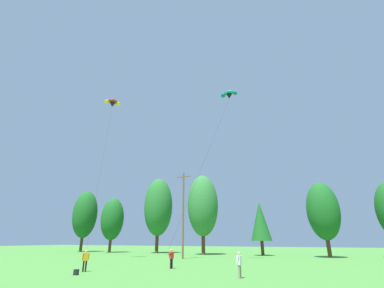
% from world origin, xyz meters
% --- Properties ---
extents(treeline_tree_a, '(5.41, 5.41, 13.37)m').
position_xyz_m(treeline_tree_a, '(-37.75, 52.79, 8.10)').
color(treeline_tree_a, '#472D19').
rests_on(treeline_tree_a, ground_plane).
extents(treeline_tree_b, '(4.84, 4.84, 11.26)m').
position_xyz_m(treeline_tree_b, '(-29.61, 52.74, 6.81)').
color(treeline_tree_b, '#472D19').
rests_on(treeline_tree_b, ground_plane).
extents(treeline_tree_c, '(5.86, 5.86, 15.05)m').
position_xyz_m(treeline_tree_c, '(-19.11, 54.38, 9.11)').
color(treeline_tree_c, '#472D19').
rests_on(treeline_tree_c, ground_plane).
extents(treeline_tree_d, '(5.66, 5.66, 14.29)m').
position_xyz_m(treeline_tree_d, '(-8.14, 52.30, 8.65)').
color(treeline_tree_d, '#472D19').
rests_on(treeline_tree_d, ground_plane).
extents(treeline_tree_e, '(3.57, 3.57, 8.96)m').
position_xyz_m(treeline_tree_e, '(1.96, 54.14, 5.61)').
color(treeline_tree_e, '#472D19').
rests_on(treeline_tree_e, ground_plane).
extents(treeline_tree_f, '(4.80, 4.80, 11.13)m').
position_xyz_m(treeline_tree_f, '(12.16, 51.88, 6.74)').
color(treeline_tree_f, '#472D19').
rests_on(treeline_tree_f, ground_plane).
extents(utility_pole, '(2.20, 0.26, 12.09)m').
position_xyz_m(utility_pole, '(-6.38, 40.40, 6.32)').
color(utility_pole, brown).
rests_on(utility_pole, ground_plane).
extents(kite_flyer_near, '(0.47, 0.58, 1.69)m').
position_xyz_m(kite_flyer_near, '(-6.66, 22.70, 0.99)').
color(kite_flyer_near, black).
rests_on(kite_flyer_near, ground_plane).
extents(kite_flyer_mid, '(0.63, 0.65, 1.69)m').
position_xyz_m(kite_flyer_mid, '(-1.42, 27.96, 1.00)').
color(kite_flyer_mid, black).
rests_on(kite_flyer_mid, ground_plane).
extents(kite_flyer_far, '(0.30, 0.59, 1.69)m').
position_xyz_m(kite_flyer_far, '(6.04, 23.96, 0.99)').
color(kite_flyer_far, gray).
rests_on(kite_flyer_far, ground_plane).
extents(parafoil_kite_high_red_yellow, '(9.87, 12.04, 22.13)m').
position_xyz_m(parafoil_kite_high_red_yellow, '(-15.55, 33.58, 22.72)').
color(parafoil_kite_high_red_yellow, red).
extents(parafoil_kite_mid_teal, '(5.06, 10.62, 21.51)m').
position_xyz_m(parafoil_kite_mid_teal, '(1.96, 38.17, 22.46)').
color(parafoil_kite_mid_teal, teal).
extents(backpack, '(0.37, 0.32, 0.40)m').
position_xyz_m(backpack, '(-5.54, 20.77, 0.20)').
color(backpack, black).
rests_on(backpack, ground_plane).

